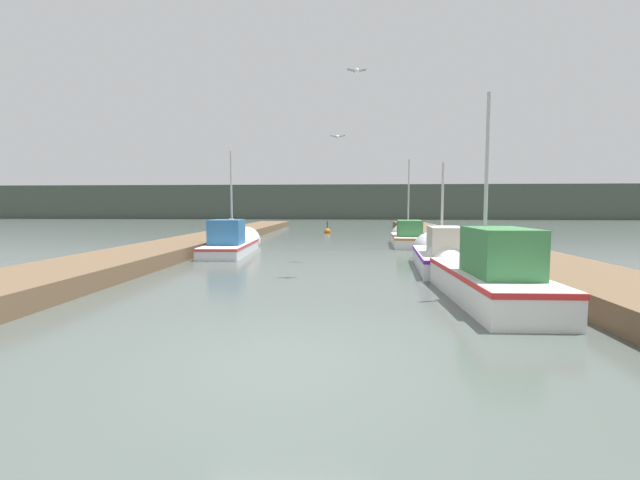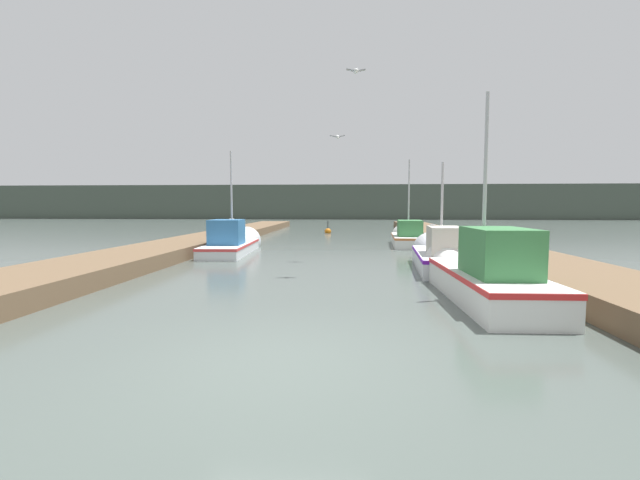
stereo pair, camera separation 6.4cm
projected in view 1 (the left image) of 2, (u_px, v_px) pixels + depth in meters
The scene contains 14 objects.
ground_plane at pixel (282, 361), 5.58m from camera, with size 200.00×200.00×0.00m.
dock_left at pixel (208, 240), 21.91m from camera, with size 2.72×40.00×0.48m.
dock_right at pixel (462, 242), 21.04m from camera, with size 2.72×40.00×0.48m.
distant_shore_ridge at pixel (344, 202), 69.14m from camera, with size 120.00×16.00×5.01m.
fishing_boat_0 at pixel (480, 273), 9.57m from camera, with size 1.62×5.74×4.79m.
fishing_boat_1 at pixel (440, 254), 14.01m from camera, with size 1.93×5.38×3.84m.
fishing_boat_2 at pixel (234, 243), 18.52m from camera, with size 1.84×5.99×4.81m.
fishing_boat_3 at pixel (408, 237), 22.00m from camera, with size 1.83×5.27×4.79m.
mooring_piling_0 at pixel (432, 235), 21.79m from camera, with size 0.28×0.28×1.06m.
mooring_piling_1 at pixel (480, 248), 14.17m from camera, with size 0.35×0.35×1.22m.
mooring_piling_2 at pixel (232, 232), 21.55m from camera, with size 0.27×0.27×1.35m.
channel_buoy at pixel (327, 231), 31.04m from camera, with size 0.47×0.47×0.97m.
seagull_lead at pixel (357, 71), 12.04m from camera, with size 0.56×0.30×0.12m.
seagull_1 at pixel (338, 137), 15.34m from camera, with size 0.55×0.29×0.12m.
Camera 1 is at (0.86, -5.39, 2.02)m, focal length 24.00 mm.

